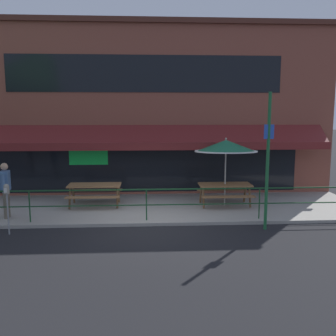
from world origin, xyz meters
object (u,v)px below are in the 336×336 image
(patio_umbrella_centre, at_px, (226,146))
(street_sign_pole, at_px, (268,160))
(parking_meter_near, at_px, (7,194))
(pedestrian_walking, at_px, (6,187))
(picnic_table_left, at_px, (95,189))
(picnic_table_centre, at_px, (225,188))

(patio_umbrella_centre, bearing_deg, street_sign_pole, -74.59)
(parking_meter_near, bearing_deg, patio_umbrella_centre, 20.93)
(patio_umbrella_centre, relative_size, pedestrian_walking, 1.39)
(parking_meter_near, bearing_deg, picnic_table_left, 53.35)
(picnic_table_centre, xyz_separation_m, street_sign_pole, (0.67, -2.43, 1.30))
(pedestrian_walking, bearing_deg, street_sign_pole, -9.48)
(picnic_table_left, height_order, pedestrian_walking, pedestrian_walking)
(patio_umbrella_centre, distance_m, parking_meter_near, 7.06)
(picnic_table_centre, relative_size, patio_umbrella_centre, 0.76)
(pedestrian_walking, height_order, parking_meter_near, pedestrian_walking)
(picnic_table_left, distance_m, picnic_table_centre, 4.53)
(picnic_table_centre, bearing_deg, picnic_table_left, 177.66)
(patio_umbrella_centre, bearing_deg, picnic_table_centre, -90.00)
(patio_umbrella_centre, xyz_separation_m, street_sign_pole, (0.67, -2.43, -0.18))
(patio_umbrella_centre, relative_size, street_sign_pole, 0.61)
(patio_umbrella_centre, height_order, parking_meter_near, patio_umbrella_centre)
(picnic_table_centre, bearing_deg, parking_meter_near, -159.08)
(picnic_table_centre, xyz_separation_m, pedestrian_walking, (-7.05, -1.14, 0.35))
(picnic_table_left, relative_size, pedestrian_walking, 1.05)
(street_sign_pole, bearing_deg, patio_umbrella_centre, 105.41)
(picnic_table_centre, xyz_separation_m, parking_meter_near, (-6.52, -2.49, 0.44))
(patio_umbrella_centre, bearing_deg, parking_meter_near, -159.07)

